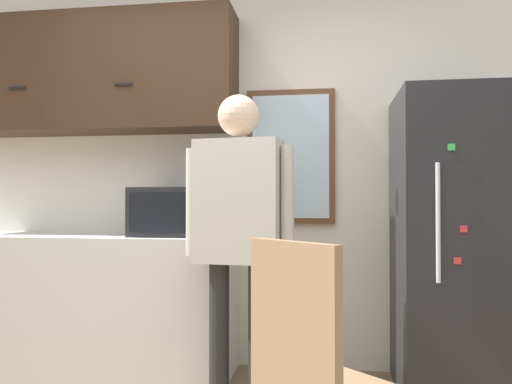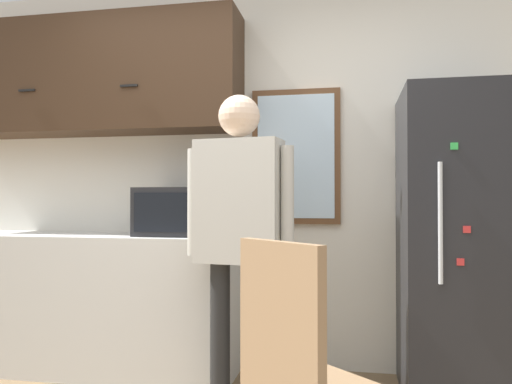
{
  "view_description": "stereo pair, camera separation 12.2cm",
  "coord_description": "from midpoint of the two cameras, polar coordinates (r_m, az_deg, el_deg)",
  "views": [
    {
      "loc": [
        0.56,
        -1.64,
        1.15
      ],
      "look_at": [
        0.18,
        1.0,
        1.2
      ],
      "focal_mm": 35.0,
      "sensor_mm": 36.0,
      "label": 1
    },
    {
      "loc": [
        0.68,
        -1.62,
        1.15
      ],
      "look_at": [
        0.18,
        1.0,
        1.2
      ],
      "focal_mm": 35.0,
      "sensor_mm": 36.0,
      "label": 2
    }
  ],
  "objects": [
    {
      "name": "refrigerator",
      "position": [
        3.16,
        21.1,
        -5.57
      ],
      "size": [
        0.7,
        0.75,
        1.79
      ],
      "color": "#232326",
      "rests_on": "ground_plane"
    },
    {
      "name": "person",
      "position": [
        2.73,
        -3.29,
        -2.82
      ],
      "size": [
        0.61,
        0.27,
        1.73
      ],
      "rotation": [
        0.0,
        0.0,
        -0.12
      ],
      "color": "black",
      "rests_on": "ground_plane"
    },
    {
      "name": "counter",
      "position": [
        3.67,
        -20.89,
        -11.75
      ],
      "size": [
        2.14,
        0.57,
        0.92
      ],
      "color": "silver",
      "rests_on": "ground_plane"
    },
    {
      "name": "upper_cabinets",
      "position": [
        3.8,
        -20.0,
        12.43
      ],
      "size": [
        2.14,
        0.39,
        0.8
      ],
      "color": "#3D2819"
    },
    {
      "name": "chair",
      "position": [
        1.85,
        4.81,
        -19.89
      ],
      "size": [
        0.61,
        0.61,
        1.01
      ],
      "rotation": [
        0.0,
        0.0,
        2.41
      ],
      "color": "#997551",
      "rests_on": "ground_plane"
    },
    {
      "name": "back_wall",
      "position": [
        3.53,
        -1.96,
        2.28
      ],
      "size": [
        6.0,
        0.06,
        2.7
      ],
      "color": "silver",
      "rests_on": "ground_plane"
    },
    {
      "name": "microwave",
      "position": [
        3.33,
        -10.44,
        -2.23
      ],
      "size": [
        0.51,
        0.4,
        0.32
      ],
      "color": "#232326",
      "rests_on": "counter"
    },
    {
      "name": "window",
      "position": [
        3.45,
        2.97,
        4.05
      ],
      "size": [
        0.61,
        0.05,
        0.93
      ],
      "color": "brown"
    }
  ]
}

